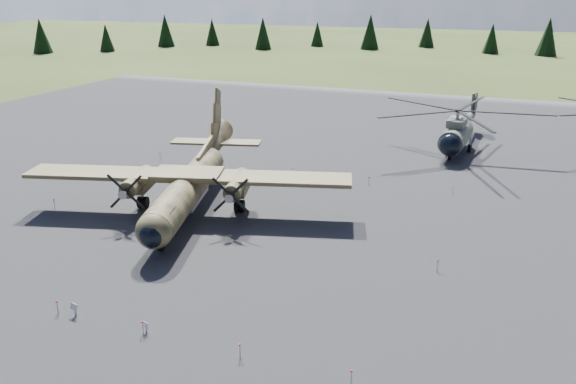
% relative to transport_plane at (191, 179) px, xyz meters
% --- Properties ---
extents(ground, '(500.00, 500.00, 0.00)m').
position_rel_transport_plane_xyz_m(ground, '(5.20, -4.49, -2.64)').
color(ground, '#54622B').
rests_on(ground, ground).
extents(apron, '(120.00, 120.00, 0.04)m').
position_rel_transport_plane_xyz_m(apron, '(5.20, 5.51, -2.64)').
color(apron, '#59585D').
rests_on(apron, ground).
extents(transport_plane, '(27.66, 24.72, 9.20)m').
position_rel_transport_plane_xyz_m(transport_plane, '(0.00, 0.00, 0.00)').
color(transport_plane, '#373C20').
rests_on(transport_plane, ground).
extents(helicopter_near, '(22.36, 25.31, 5.30)m').
position_rel_transport_plane_xyz_m(helicopter_near, '(20.06, 26.30, 1.12)').
color(helicopter_near, slate).
rests_on(helicopter_near, ground).
extents(info_placard_left, '(0.55, 0.32, 0.81)m').
position_rel_transport_plane_xyz_m(info_placard_left, '(2.34, -17.84, -2.10)').
color(info_placard_left, gray).
rests_on(info_placard_left, ground).
extents(info_placard_right, '(0.44, 0.30, 0.64)m').
position_rel_transport_plane_xyz_m(info_placard_right, '(7.26, -17.80, -2.22)').
color(info_placard_right, gray).
rests_on(info_placard_right, ground).
extents(barrier_fence, '(33.12, 29.62, 0.85)m').
position_rel_transport_plane_xyz_m(barrier_fence, '(4.74, -4.56, -2.14)').
color(barrier_fence, silver).
rests_on(barrier_fence, ground).
extents(treeline, '(319.17, 321.50, 10.81)m').
position_rel_transport_plane_xyz_m(treeline, '(1.56, -11.81, 2.10)').
color(treeline, black).
rests_on(treeline, ground).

